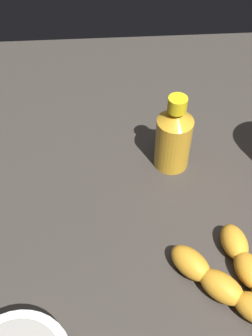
% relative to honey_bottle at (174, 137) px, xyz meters
% --- Properties ---
extents(ground_plane, '(0.94, 0.78, 0.05)m').
position_rel_honey_bottle_xyz_m(ground_plane, '(0.05, -0.05, -0.09)').
color(ground_plane, '#38332D').
extents(honey_bottle, '(0.06, 0.06, 0.14)m').
position_rel_honey_bottle_xyz_m(honey_bottle, '(0.00, 0.00, 0.00)').
color(honey_bottle, gold).
rests_on(honey_bottle, ground_plane).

